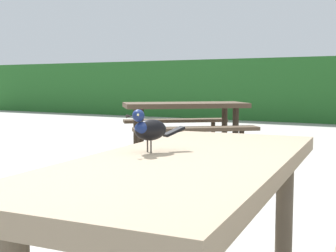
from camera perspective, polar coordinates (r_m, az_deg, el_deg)
name	(u,v)px	position (r m, az deg, el deg)	size (l,w,h in m)	color
picnic_table_foreground	(189,202)	(1.86, 2.60, -9.43)	(1.83, 1.86, 0.74)	#84725B
bird_grackle	(149,128)	(1.91, -2.45, -0.30)	(0.16, 0.27, 0.18)	black
picnic_table_mid_left	(185,115)	(6.80, 2.14, 1.39)	(2.39, 2.39, 0.74)	#473828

